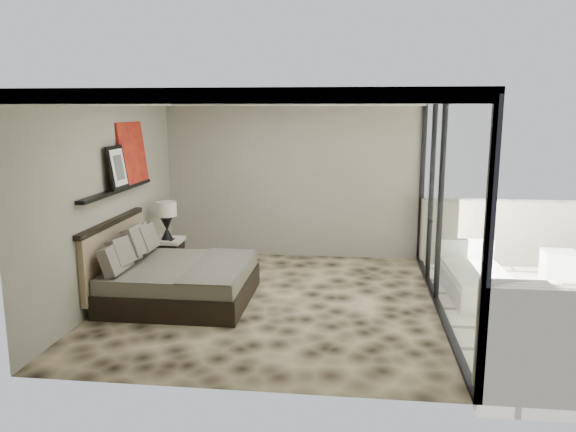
# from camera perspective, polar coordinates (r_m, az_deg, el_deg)

# --- Properties ---
(floor) EXTENTS (5.00, 5.00, 0.00)m
(floor) POSITION_cam_1_polar(r_m,az_deg,el_deg) (7.84, -1.66, -8.67)
(floor) COLOR black
(floor) RESTS_ON ground
(ceiling) EXTENTS (4.50, 5.00, 0.02)m
(ceiling) POSITION_cam_1_polar(r_m,az_deg,el_deg) (7.39, -1.78, 12.18)
(ceiling) COLOR silver
(ceiling) RESTS_ON back_wall
(back_wall) EXTENTS (4.50, 0.02, 2.80)m
(back_wall) POSITION_cam_1_polar(r_m,az_deg,el_deg) (9.93, 0.42, 3.82)
(back_wall) COLOR gray
(back_wall) RESTS_ON floor
(left_wall) EXTENTS (0.02, 5.00, 2.80)m
(left_wall) POSITION_cam_1_polar(r_m,az_deg,el_deg) (8.12, -17.55, 1.73)
(left_wall) COLOR gray
(left_wall) RESTS_ON floor
(glass_wall) EXTENTS (0.08, 5.00, 2.80)m
(glass_wall) POSITION_cam_1_polar(r_m,az_deg,el_deg) (7.49, 15.56, 1.09)
(glass_wall) COLOR white
(glass_wall) RESTS_ON floor
(terrace_slab) EXTENTS (3.00, 5.00, 0.12)m
(terrace_slab) POSITION_cam_1_polar(r_m,az_deg,el_deg) (8.22, 25.56, -9.28)
(terrace_slab) COLOR beige
(terrace_slab) RESTS_ON ground
(picture_ledge) EXTENTS (0.12, 2.20, 0.05)m
(picture_ledge) POSITION_cam_1_polar(r_m,az_deg,el_deg) (8.17, -16.92, 2.53)
(picture_ledge) COLOR black
(picture_ledge) RESTS_ON left_wall
(bed) EXTENTS (1.94, 1.88, 1.07)m
(bed) POSITION_cam_1_polar(r_m,az_deg,el_deg) (7.94, -11.51, -6.20)
(bed) COLOR black
(bed) RESTS_ON floor
(nightstand) EXTENTS (0.64, 0.64, 0.50)m
(nightstand) POSITION_cam_1_polar(r_m,az_deg,el_deg) (9.48, -12.13, -3.85)
(nightstand) COLOR black
(nightstand) RESTS_ON floor
(table_lamp) EXTENTS (0.34, 0.34, 0.62)m
(table_lamp) POSITION_cam_1_polar(r_m,az_deg,el_deg) (9.28, -12.26, 0.05)
(table_lamp) COLOR black
(table_lamp) RESTS_ON nightstand
(abstract_canvas) EXTENTS (0.13, 0.90, 0.90)m
(abstract_canvas) POSITION_cam_1_polar(r_m,az_deg,el_deg) (8.70, -15.54, 6.23)
(abstract_canvas) COLOR #AA150E
(abstract_canvas) RESTS_ON picture_ledge
(framed_print) EXTENTS (0.11, 0.50, 0.60)m
(framed_print) POSITION_cam_1_polar(r_m,az_deg,el_deg) (8.07, -16.95, 4.75)
(framed_print) COLOR black
(framed_print) RESTS_ON picture_ledge
(ottoman) EXTENTS (0.52, 0.52, 0.48)m
(ottoman) POSITION_cam_1_polar(r_m,az_deg,el_deg) (9.55, 25.85, -4.67)
(ottoman) COLOR silver
(ottoman) RESTS_ON terrace_slab
(lounger) EXTENTS (0.88, 1.67, 0.64)m
(lounger) POSITION_cam_1_polar(r_m,az_deg,el_deg) (8.49, 18.61, -6.28)
(lounger) COLOR silver
(lounger) RESTS_ON terrace_slab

